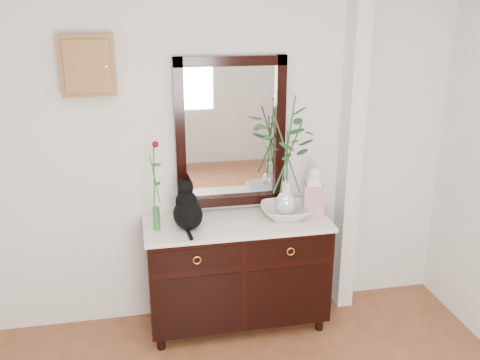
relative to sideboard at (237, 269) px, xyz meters
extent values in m
cube|color=silver|center=(-0.10, 0.25, 0.88)|extent=(3.60, 0.04, 2.70)
cube|color=silver|center=(0.90, 0.17, 0.88)|extent=(0.12, 0.20, 2.70)
cube|color=black|center=(0.00, 0.00, -0.01)|extent=(1.30, 0.50, 0.82)
cube|color=white|center=(0.00, 0.00, 0.36)|extent=(1.33, 0.52, 0.03)
cube|color=black|center=(0.00, 0.24, 0.97)|extent=(0.80, 0.06, 1.10)
cube|color=white|center=(0.00, 0.25, 0.97)|extent=(0.66, 0.01, 0.96)
cube|color=brown|center=(-0.95, 0.21, 1.48)|extent=(0.35, 0.10, 0.40)
imported|color=silver|center=(0.36, 0.02, 0.42)|extent=(0.40, 0.40, 0.09)
camera|label=1|loc=(-0.67, -3.45, 1.90)|focal=40.00mm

